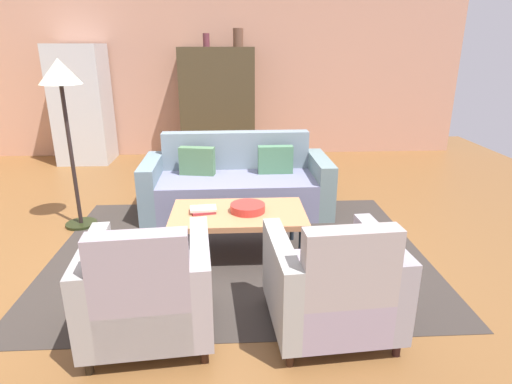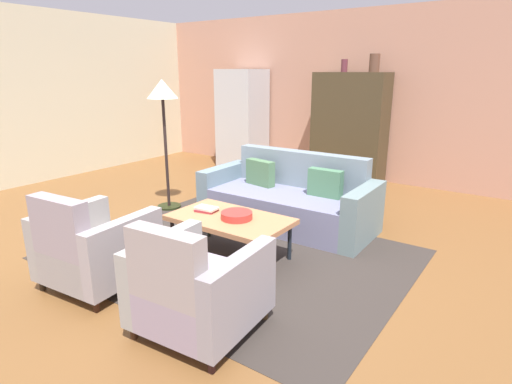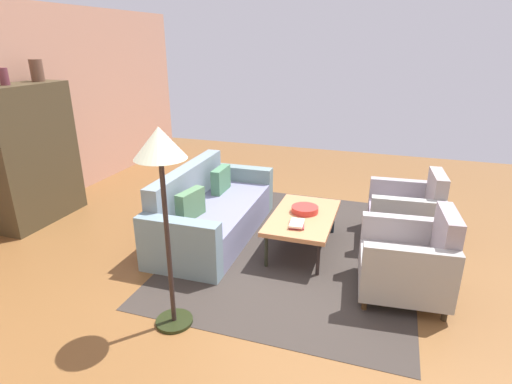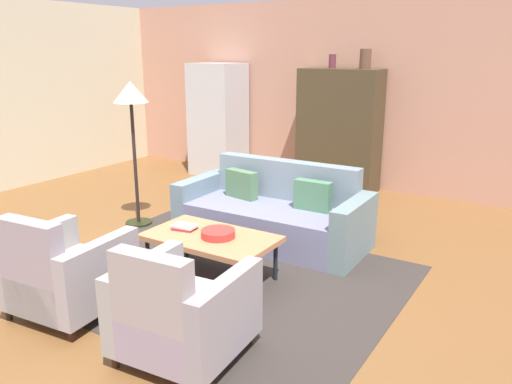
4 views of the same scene
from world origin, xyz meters
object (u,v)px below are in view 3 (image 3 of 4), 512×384
armchair_left (411,263)px  armchair_right (409,214)px  couch (209,213)px  cabinet (30,155)px  vase_round (37,70)px  book_stack (297,224)px  vase_tall (4,77)px  floor_lamp (161,163)px  coffee_table (303,218)px  fruit_bowl (305,209)px

armchair_left → armchair_right: bearing=-5.1°
armchair_left → couch: bearing=70.8°
armchair_right → cabinet: 4.86m
couch → armchair_left: bearing=75.0°
armchair_right → vase_round: size_ratio=3.19×
book_stack → vase_tall: bearing=91.9°
book_stack → vase_round: size_ratio=0.88×
cabinet → vase_tall: size_ratio=8.98×
cabinet → vase_round: size_ratio=6.53×
armchair_right → floor_lamp: floor_lamp is taller
cabinet → vase_round: vase_round is taller
book_stack → cabinet: cabinet is taller
coffee_table → vase_tall: 3.91m
armchair_right → vase_round: bearing=92.0°
couch → armchair_left: armchair_left is taller
armchair_right → fruit_bowl: (-0.52, 1.17, 0.12)m
coffee_table → armchair_right: armchair_right is taller
vase_round → couch: bearing=-91.7°
couch → cabinet: 2.49m
book_stack → vase_tall: 3.86m
cabinet → book_stack: bearing=-90.5°
vase_round → book_stack: bearing=-96.1°
couch → coffee_table: size_ratio=1.76×
couch → vase_round: vase_round is taller
couch → armchair_left: 2.43m
armchair_left → cabinet: cabinet is taller
couch → armchair_right: (0.61, -2.35, 0.06)m
couch → book_stack: bearing=74.4°
book_stack → vase_tall: (-0.12, 3.57, 1.45)m
couch → book_stack: size_ratio=8.70×
armchair_left → vase_round: vase_round is taller
armchair_left → vase_tall: (0.16, 4.74, 1.56)m
couch → vase_round: bearing=-92.6°
cabinet → vase_tall: (-0.15, -0.00, 1.00)m
cabinet → fruit_bowl: bearing=-84.1°
floor_lamp → cabinet: bearing=63.6°
armchair_left → vase_tall: bearing=82.9°
fruit_bowl → floor_lamp: bearing=156.7°
couch → floor_lamp: bearing=13.3°
vase_tall → vase_round: vase_round is taller
armchair_right → vase_round: (-0.54, 4.74, 1.59)m
armchair_right → floor_lamp: size_ratio=0.51×
floor_lamp → vase_round: bearing=58.1°
fruit_bowl → vase_tall: bearing=98.2°
fruit_bowl → book_stack: bearing=179.3°
coffee_table → vase_round: bearing=88.9°
couch → floor_lamp: floor_lamp is taller
armchair_right → floor_lamp: 3.19m
cabinet → floor_lamp: 3.20m
book_stack → armchair_left: bearing=-103.6°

